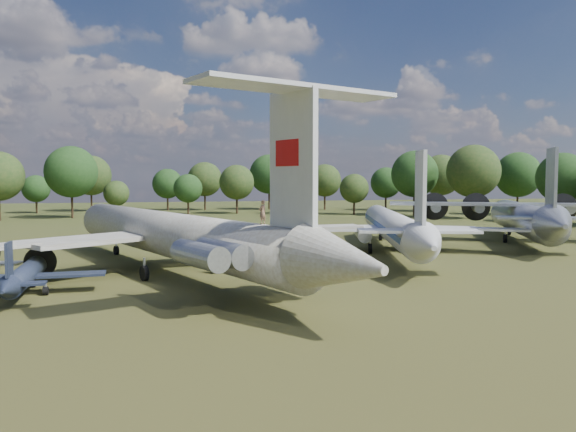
{
  "coord_description": "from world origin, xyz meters",
  "views": [
    {
      "loc": [
        -4.5,
        -56.52,
        9.05
      ],
      "look_at": [
        7.75,
        0.11,
        5.0
      ],
      "focal_mm": 35.0,
      "sensor_mm": 36.0,
      "label": 1
    }
  ],
  "objects": [
    {
      "name": "ground",
      "position": [
        0.0,
        0.0,
        0.0
      ],
      "size": [
        300.0,
        300.0,
        0.0
      ],
      "primitive_type": "plane",
      "color": "#1E3B13",
      "rests_on": "ground"
    },
    {
      "name": "il62_airliner",
      "position": [
        -4.28,
        -3.24,
        2.87
      ],
      "size": [
        64.41,
        71.57,
        5.75
      ],
      "primitive_type": null,
      "rotation": [
        0.0,
        0.0,
        0.4
      ],
      "color": "silver",
      "rests_on": "ground"
    },
    {
      "name": "tu104_jet",
      "position": [
        21.94,
        6.09,
        2.41
      ],
      "size": [
        47.27,
        55.86,
        4.82
      ],
      "primitive_type": null,
      "rotation": [
        0.0,
        0.0,
        -0.26
      ],
      "color": "white",
      "rests_on": "ground"
    },
    {
      "name": "an12_transport",
      "position": [
        43.71,
        12.06,
        2.69
      ],
      "size": [
        49.66,
        51.92,
        5.37
      ],
      "primitive_type": null,
      "rotation": [
        0.0,
        0.0,
        -0.41
      ],
      "color": "#989B9F",
      "rests_on": "ground"
    },
    {
      "name": "small_prop_west",
      "position": [
        -15.2,
        -10.89,
        1.17
      ],
      "size": [
        12.45,
        16.5,
        2.34
      ],
      "primitive_type": null,
      "rotation": [
        0.0,
        0.0,
        0.05
      ],
      "color": "black",
      "rests_on": "ground"
    },
    {
      "name": "person_on_il62",
      "position": [
        2.0,
        -18.06,
        6.59
      ],
      "size": [
        0.73,
        0.7,
        1.68
      ],
      "primitive_type": "imported",
      "rotation": [
        0.0,
        0.0,
        3.82
      ],
      "color": "#906749",
      "rests_on": "il62_airliner"
    }
  ]
}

